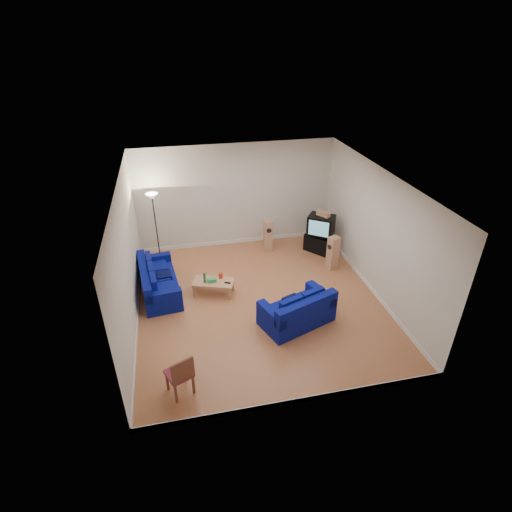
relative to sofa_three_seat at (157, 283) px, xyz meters
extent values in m
cube|color=brown|center=(2.51, -0.94, -0.29)|extent=(6.00, 6.50, 0.01)
cube|color=white|center=(2.51, -0.94, 2.91)|extent=(6.00, 6.50, 0.01)
cube|color=silver|center=(2.51, 2.31, 1.31)|extent=(6.00, 0.01, 3.20)
cube|color=silver|center=(2.51, -4.19, 1.31)|extent=(6.00, 0.01, 3.20)
cube|color=silver|center=(-0.49, -0.94, 1.31)|extent=(0.01, 6.50, 3.20)
cube|color=silver|center=(5.51, -0.94, 1.31)|extent=(0.01, 6.50, 3.20)
cube|color=white|center=(2.51, 2.30, -0.23)|extent=(6.00, 0.02, 0.12)
cube|color=white|center=(2.51, -4.18, -0.23)|extent=(6.00, 0.02, 0.12)
cube|color=white|center=(-0.48, -0.94, -0.23)|extent=(0.02, 6.50, 0.12)
cube|color=white|center=(5.50, -0.94, -0.23)|extent=(0.02, 6.50, 0.12)
cube|color=#000656|center=(0.06, 0.01, -0.10)|extent=(1.11, 2.13, 0.39)
cube|color=#000656|center=(-0.28, -0.03, 0.30)|extent=(0.43, 2.06, 0.40)
cube|color=#000656|center=(-0.05, 0.92, 0.21)|extent=(0.90, 0.30, 0.22)
cube|color=#000656|center=(0.16, -0.91, 0.21)|extent=(0.90, 0.30, 0.22)
cube|color=#050934|center=(0.19, 0.02, 0.19)|extent=(0.41, 0.41, 0.11)
cube|color=#000656|center=(3.17, -1.93, -0.09)|extent=(1.87, 1.44, 0.41)
cube|color=#000656|center=(3.30, -2.26, 0.32)|extent=(1.62, 0.77, 0.42)
cube|color=#000656|center=(2.50, -2.18, 0.23)|extent=(0.52, 0.94, 0.23)
cube|color=#000656|center=(3.85, -1.68, 0.23)|extent=(0.52, 0.94, 0.23)
cube|color=#050934|center=(3.12, -1.79, 0.21)|extent=(0.50, 0.50, 0.12)
cube|color=tan|center=(1.42, -0.36, 0.06)|extent=(1.15, 0.83, 0.05)
cube|color=tan|center=(0.91, -0.41, -0.13)|extent=(0.08, 0.08, 0.33)
cube|color=tan|center=(1.05, -0.01, -0.13)|extent=(0.08, 0.08, 0.33)
cube|color=tan|center=(1.80, -0.71, -0.13)|extent=(0.08, 0.08, 0.33)
cube|color=tan|center=(1.93, -0.31, -0.13)|extent=(0.08, 0.08, 0.33)
cylinder|color=#197233|center=(1.21, -0.36, 0.22)|extent=(0.07, 0.07, 0.28)
cube|color=green|center=(1.39, -0.37, 0.13)|extent=(0.22, 0.13, 0.09)
cylinder|color=red|center=(1.63, -0.23, 0.16)|extent=(0.14, 0.14, 0.14)
cube|color=black|center=(1.77, -0.52, 0.09)|extent=(0.17, 0.11, 0.02)
cube|color=black|center=(4.90, 1.21, -0.03)|extent=(0.93, 0.99, 0.54)
cube|color=black|center=(4.88, 1.18, 0.29)|extent=(0.53, 0.54, 0.10)
cube|color=black|center=(4.87, 1.16, 0.63)|extent=(0.93, 0.88, 0.58)
cube|color=teal|center=(4.71, 0.93, 0.63)|extent=(0.50, 0.36, 0.46)
cube|color=tan|center=(4.91, 1.15, 0.99)|extent=(0.36, 0.43, 0.14)
cube|color=tan|center=(3.36, 1.62, 0.21)|extent=(0.25, 0.31, 1.01)
cylinder|color=black|center=(3.35, 1.47, 0.45)|extent=(0.15, 0.03, 0.15)
cube|color=tan|center=(4.89, 0.17, 0.21)|extent=(0.36, 0.32, 1.00)
cylinder|color=black|center=(4.75, 0.11, 0.44)|extent=(0.07, 0.15, 0.15)
cylinder|color=black|center=(0.07, 1.76, -0.28)|extent=(0.27, 0.27, 0.03)
cylinder|color=black|center=(0.07, 1.76, 0.71)|extent=(0.03, 0.03, 1.95)
cone|color=white|center=(0.07, 1.76, 1.71)|extent=(0.36, 0.36, 0.16)
cube|color=brown|center=(0.31, -3.68, -0.07)|extent=(0.05, 0.05, 0.45)
cube|color=brown|center=(0.16, -3.35, -0.07)|extent=(0.05, 0.05, 0.45)
cube|color=brown|center=(0.64, -3.53, -0.07)|extent=(0.05, 0.05, 0.45)
cube|color=brown|center=(0.50, -3.20, -0.07)|extent=(0.05, 0.05, 0.45)
cube|color=maroon|center=(0.40, -3.44, 0.17)|extent=(0.59, 0.59, 0.06)
cube|color=brown|center=(0.49, -3.63, 0.41)|extent=(0.42, 0.22, 0.45)
camera|label=1|loc=(0.67, -8.96, 5.78)|focal=28.00mm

